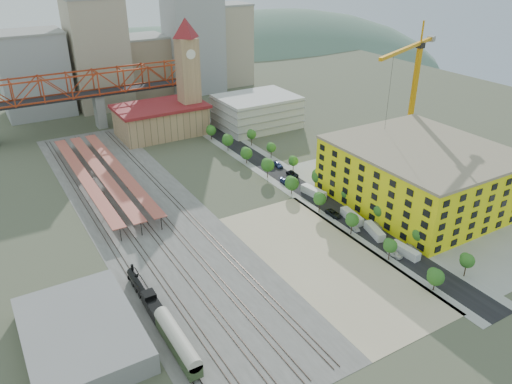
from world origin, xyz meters
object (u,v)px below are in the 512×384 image
construction_building (420,175)px  locomotive (145,293)px  clock_tower (188,66)px  site_trailer_a (405,251)px  site_trailer_c (352,217)px  car_0 (395,254)px  site_trailer_d (314,192)px  coach (178,342)px  tower_crane (413,79)px  site_trailer_b (374,231)px

construction_building → locomotive: size_ratio=2.36×
clock_tower → site_trailer_a: size_ratio=5.99×
site_trailer_c → car_0: bearing=-91.8°
site_trailer_c → site_trailer_d: size_ratio=0.94×
clock_tower → site_trailer_a: clock_tower is taller
coach → tower_crane: tower_crane is taller
site_trailer_c → site_trailer_d: (0.00, 19.06, 0.08)m
coach → car_0: 63.11m
coach → car_0: size_ratio=4.12×
coach → site_trailer_b: 67.53m
site_trailer_a → site_trailer_c: (0.00, 21.56, 0.05)m
tower_crane → site_trailer_c: size_ratio=5.62×
clock_tower → tower_crane: (54.76, -73.14, 2.78)m
tower_crane → site_trailer_d: (-46.76, -6.60, -30.16)m
coach → site_trailer_b: (66.00, 14.19, -1.79)m
tower_crane → site_trailer_a: (-46.76, -47.21, -30.29)m
coach → car_0: bearing=2.8°
car_0 → clock_tower: bearing=85.8°
locomotive → coach: size_ratio=1.20×
locomotive → tower_crane: 120.32m
locomotive → tower_crane: bearing=14.9°
coach → site_trailer_d: 78.83m
site_trailer_a → site_trailer_d: 40.62m
clock_tower → site_trailer_b: clock_tower is taller
locomotive → car_0: bearing=-14.8°
clock_tower → site_trailer_b: 112.33m
site_trailer_b → coach: bearing=-152.9°
site_trailer_a → clock_tower: bearing=89.8°
locomotive → coach: 19.79m
locomotive → site_trailer_d: size_ratio=2.23×
clock_tower → site_trailer_a: bearing=-86.2°
construction_building → site_trailer_c: (-26.00, 1.20, -8.17)m
clock_tower → site_trailer_d: 84.68m
site_trailer_c → car_0: size_ratio=2.09×
site_trailer_d → construction_building: bearing=-46.2°
construction_building → site_trailer_a: bearing=-141.9°
clock_tower → car_0: (5.00, -119.74, -27.96)m
clock_tower → site_trailer_c: bearing=-85.4°
site_trailer_a → car_0: size_ratio=2.00×
construction_building → site_trailer_a: 34.03m
locomotive → car_0: 65.19m
coach → site_trailer_b: bearing=12.1°
site_trailer_c → site_trailer_d: bearing=96.4°
tower_crane → site_trailer_c: 61.31m
car_0 → site_trailer_b: bearing=68.3°
construction_building → site_trailer_b: bearing=-161.6°
site_trailer_b → site_trailer_d: 28.89m
site_trailer_a → locomotive: bearing=161.3°
locomotive → car_0: size_ratio=4.95×
site_trailer_a → tower_crane: bearing=41.3°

